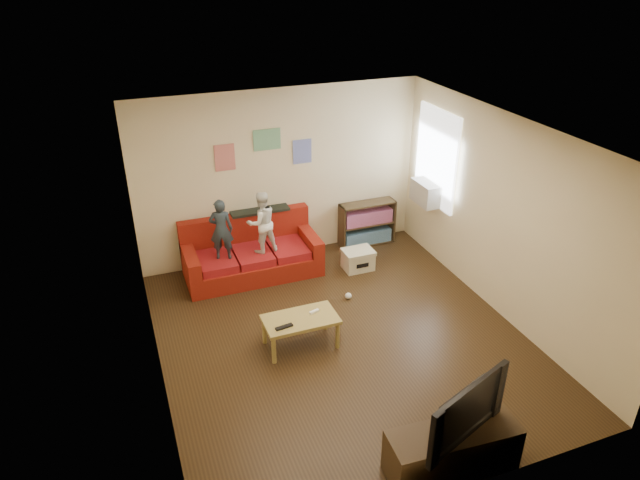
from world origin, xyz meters
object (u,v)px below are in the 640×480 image
object	(u,v)px
television	(459,406)
child_b	(262,222)
sofa	(251,255)
file_box	(358,259)
bookshelf	(367,226)
child_a	(221,229)
tv_stand	(452,450)
coffee_table	(301,322)

from	to	relation	value
television	child_b	bearing A→B (deg)	78.61
sofa	file_box	world-z (taller)	sofa
bookshelf	television	distance (m)	4.73
child_a	tv_stand	distance (m)	4.39
file_box	tv_stand	world-z (taller)	tv_stand
child_b	coffee_table	bearing A→B (deg)	81.32
child_b	tv_stand	xyz separation A→B (m)	(0.68, -4.15, -0.66)
bookshelf	television	bearing A→B (deg)	-105.10
child_b	coffee_table	size ratio (longest dim) A/B	1.03
television	child_a	bearing A→B (deg)	86.44
child_b	file_box	bearing A→B (deg)	159.57
coffee_table	bookshelf	xyz separation A→B (m)	(1.95, 2.23, -0.02)
child_b	bookshelf	size ratio (longest dim) A/B	1.01
coffee_table	tv_stand	bearing A→B (deg)	-72.71
child_a	tv_stand	xyz separation A→B (m)	(1.28, -4.15, -0.65)
child_b	bookshelf	bearing A→B (deg)	-175.62
child_b	file_box	world-z (taller)	child_b
tv_stand	television	bearing A→B (deg)	0.00
tv_stand	file_box	bearing A→B (deg)	82.73
sofa	coffee_table	size ratio (longest dim) A/B	2.20
child_a	television	world-z (taller)	child_a
file_box	television	size ratio (longest dim) A/B	0.44
bookshelf	tv_stand	size ratio (longest dim) A/B	0.74
coffee_table	television	size ratio (longest dim) A/B	0.86
child_a	television	distance (m)	4.35
sofa	tv_stand	world-z (taller)	sofa
child_b	television	bearing A→B (deg)	91.90
child_b	tv_stand	world-z (taller)	child_b
coffee_table	tv_stand	world-z (taller)	tv_stand
sofa	television	world-z (taller)	television
coffee_table	child_b	bearing A→B (deg)	88.77
child_a	coffee_table	xyz separation A→B (m)	(0.56, -1.83, -0.53)
sofa	tv_stand	size ratio (longest dim) A/B	1.59
television	sofa	bearing A→B (deg)	80.15
child_b	file_box	size ratio (longest dim) A/B	2.02
sofa	child_a	distance (m)	0.76
sofa	child_a	xyz separation A→B (m)	(-0.45, -0.17, 0.59)
sofa	bookshelf	xyz separation A→B (m)	(2.06, 0.23, 0.04)
file_box	sofa	bearing A→B (deg)	162.44
child_a	coffee_table	distance (m)	1.99
bookshelf	tv_stand	distance (m)	4.71
coffee_table	tv_stand	distance (m)	2.43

